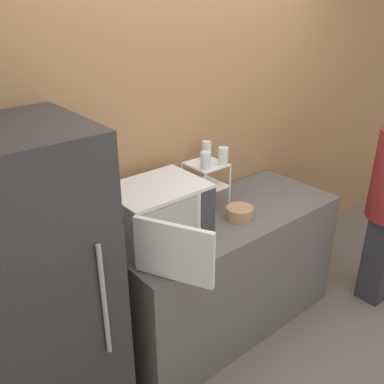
{
  "coord_description": "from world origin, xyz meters",
  "views": [
    {
      "loc": [
        -1.79,
        -1.45,
        2.26
      ],
      "look_at": [
        -0.26,
        0.38,
        1.14
      ],
      "focal_mm": 40.0,
      "sensor_mm": 36.0,
      "label": 1
    }
  ],
  "objects_px": {
    "glass_front_right": "(223,156)",
    "refrigerator": "(34,299)",
    "dish_rack": "(206,176)",
    "glass_back_right": "(206,150)",
    "bowl": "(240,213)",
    "microwave": "(158,213)",
    "glass_front_left": "(206,161)"
  },
  "relations": [
    {
      "from": "microwave",
      "to": "refrigerator",
      "type": "height_order",
      "value": "refrigerator"
    },
    {
      "from": "glass_front_right",
      "to": "refrigerator",
      "type": "distance_m",
      "value": 1.42
    },
    {
      "from": "glass_front_left",
      "to": "refrigerator",
      "type": "bearing_deg",
      "value": -175.99
    },
    {
      "from": "glass_front_right",
      "to": "glass_back_right",
      "type": "bearing_deg",
      "value": 89.68
    },
    {
      "from": "glass_back_right",
      "to": "refrigerator",
      "type": "height_order",
      "value": "refrigerator"
    },
    {
      "from": "glass_front_left",
      "to": "glass_back_right",
      "type": "bearing_deg",
      "value": 46.63
    },
    {
      "from": "glass_front_right",
      "to": "refrigerator",
      "type": "relative_size",
      "value": 0.07
    },
    {
      "from": "glass_front_right",
      "to": "dish_rack",
      "type": "bearing_deg",
      "value": 132.02
    },
    {
      "from": "microwave",
      "to": "glass_front_right",
      "type": "xyz_separation_m",
      "value": [
        0.57,
        0.05,
        0.21
      ]
    },
    {
      "from": "glass_back_right",
      "to": "bowl",
      "type": "relative_size",
      "value": 0.65
    },
    {
      "from": "refrigerator",
      "to": "glass_front_left",
      "type": "bearing_deg",
      "value": 4.01
    },
    {
      "from": "microwave",
      "to": "refrigerator",
      "type": "bearing_deg",
      "value": -177.86
    },
    {
      "from": "bowl",
      "to": "microwave",
      "type": "bearing_deg",
      "value": 165.54
    },
    {
      "from": "bowl",
      "to": "glass_front_right",
      "type": "bearing_deg",
      "value": 85.11
    },
    {
      "from": "microwave",
      "to": "dish_rack",
      "type": "distance_m",
      "value": 0.51
    },
    {
      "from": "glass_front_right",
      "to": "bowl",
      "type": "relative_size",
      "value": 0.65
    },
    {
      "from": "dish_rack",
      "to": "glass_front_left",
      "type": "bearing_deg",
      "value": -134.53
    },
    {
      "from": "glass_front_left",
      "to": "glass_front_right",
      "type": "xyz_separation_m",
      "value": [
        0.15,
        -0.01,
        0.0
      ]
    },
    {
      "from": "bowl",
      "to": "refrigerator",
      "type": "relative_size",
      "value": 0.1
    },
    {
      "from": "glass_back_right",
      "to": "refrigerator",
      "type": "xyz_separation_m",
      "value": [
        -1.36,
        -0.24,
        -0.41
      ]
    },
    {
      "from": "bowl",
      "to": "refrigerator",
      "type": "height_order",
      "value": "refrigerator"
    },
    {
      "from": "glass_back_right",
      "to": "bowl",
      "type": "bearing_deg",
      "value": -92.75
    },
    {
      "from": "dish_rack",
      "to": "refrigerator",
      "type": "relative_size",
      "value": 0.18
    },
    {
      "from": "glass_front_left",
      "to": "refrigerator",
      "type": "xyz_separation_m",
      "value": [
        -1.22,
        -0.09,
        -0.41
      ]
    },
    {
      "from": "dish_rack",
      "to": "glass_front_right",
      "type": "xyz_separation_m",
      "value": [
        0.07,
        -0.08,
        0.15
      ]
    },
    {
      "from": "glass_front_left",
      "to": "glass_back_right",
      "type": "relative_size",
      "value": 1.0
    },
    {
      "from": "microwave",
      "to": "refrigerator",
      "type": "relative_size",
      "value": 0.47
    },
    {
      "from": "dish_rack",
      "to": "glass_front_right",
      "type": "height_order",
      "value": "glass_front_right"
    },
    {
      "from": "glass_back_right",
      "to": "bowl",
      "type": "height_order",
      "value": "glass_back_right"
    },
    {
      "from": "refrigerator",
      "to": "glass_back_right",
      "type": "bearing_deg",
      "value": 9.99
    },
    {
      "from": "glass_back_right",
      "to": "dish_rack",
      "type": "bearing_deg",
      "value": -132.32
    },
    {
      "from": "glass_front_left",
      "to": "glass_front_right",
      "type": "relative_size",
      "value": 1.0
    }
  ]
}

